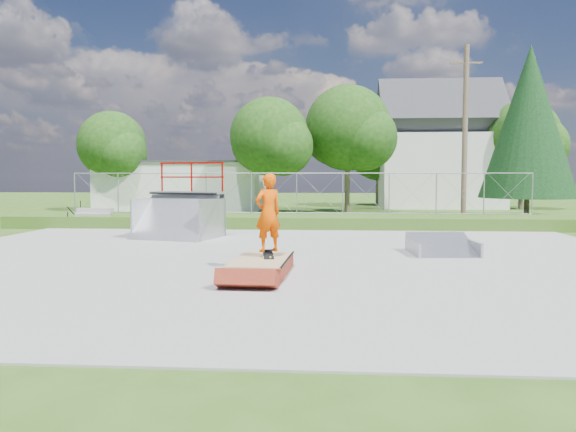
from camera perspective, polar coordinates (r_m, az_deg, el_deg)
name	(u,v)px	position (r m, az deg, el deg)	size (l,w,h in m)	color
ground	(272,261)	(14.17, -1.61, -4.62)	(120.00, 120.00, 0.00)	#2B4E16
concrete_pad	(272,260)	(14.16, -1.61, -4.54)	(20.00, 16.00, 0.04)	#969593
grass_berm	(295,221)	(23.55, 0.74, -0.56)	(24.00, 3.00, 0.50)	#2B4E16
grind_box	(261,267)	(12.20, -2.71, -5.17)	(1.26, 2.44, 0.36)	maroon
quarter_pipe	(177,200)	(19.56, -11.25, 1.57)	(2.64, 2.23, 2.64)	#9C9FA4
flat_bank_ramp	(442,246)	(15.79, 15.41, -2.94)	(1.66, 1.77, 0.51)	#9C9FA4
skateboard	(268,255)	(12.43, -2.03, -3.97)	(0.22, 0.80, 0.02)	black
skater	(268,216)	(12.34, -2.04, -0.01)	(0.63, 0.41, 1.72)	#F04D00
concrete_stairs	(91,218)	(24.77, -19.41, -0.21)	(1.50, 1.60, 0.80)	#969593
chain_link_fence	(297,193)	(24.49, 0.88, 2.31)	(20.00, 0.06, 1.80)	gray
utility_building_flat	(184,186)	(37.15, -10.49, 2.97)	(10.00, 6.00, 3.00)	beige
gable_house	(438,152)	(40.68, 15.04, 6.28)	(8.40, 6.08, 8.94)	beige
utility_pole	(465,135)	(26.70, 17.53, 7.85)	(0.24, 0.24, 8.00)	brown
tree_left_near	(273,139)	(32.00, -1.50, 7.79)	(4.76, 4.48, 6.65)	brown
tree_center	(353,131)	(33.88, 6.58, 8.58)	(5.44, 5.12, 7.60)	brown
tree_left_far	(115,147)	(36.31, -17.21, 6.68)	(4.42, 4.16, 6.18)	brown
tree_right_far	(527,140)	(39.95, 23.15, 7.15)	(5.10, 4.80, 7.12)	brown
tree_back_mid	(381,156)	(41.99, 9.45, 6.01)	(4.08, 3.84, 5.70)	brown
conifer_tree	(529,122)	(32.82, 23.29, 8.79)	(5.04, 5.04, 9.10)	brown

